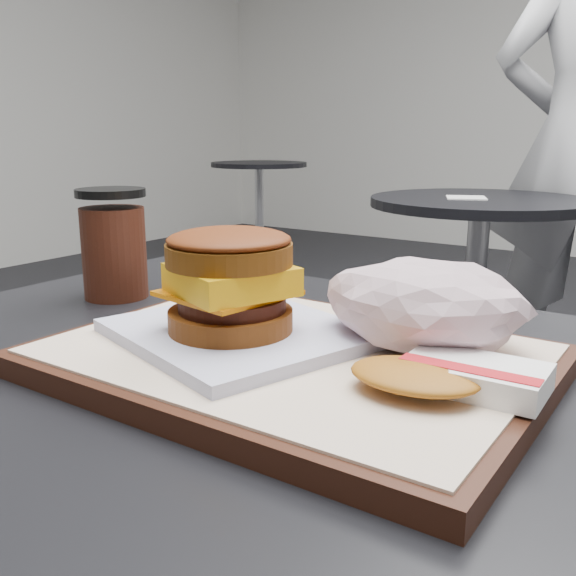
# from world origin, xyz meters

# --- Properties ---
(customer_table) EXTENTS (0.80, 0.60, 0.77)m
(customer_table) POSITION_xyz_m (0.00, 0.00, 0.58)
(customer_table) COLOR #A5A5AA
(customer_table) RESTS_ON ground
(serving_tray) EXTENTS (0.38, 0.28, 0.02)m
(serving_tray) POSITION_xyz_m (0.03, 0.00, 0.78)
(serving_tray) COLOR black
(serving_tray) RESTS_ON customer_table
(breakfast_sandwich) EXTENTS (0.23, 0.22, 0.09)m
(breakfast_sandwich) POSITION_xyz_m (-0.02, -0.01, 0.83)
(breakfast_sandwich) COLOR white
(breakfast_sandwich) RESTS_ON serving_tray
(hash_brown) EXTENTS (0.12, 0.09, 0.02)m
(hash_brown) POSITION_xyz_m (0.17, -0.01, 0.80)
(hash_brown) COLOR white
(hash_brown) RESTS_ON serving_tray
(crumpled_wrapper) EXTENTS (0.16, 0.12, 0.07)m
(crumpled_wrapper) POSITION_xyz_m (0.12, 0.06, 0.82)
(crumpled_wrapper) COLOR silver
(crumpled_wrapper) RESTS_ON serving_tray
(coffee_cup) EXTENTS (0.08, 0.08, 0.12)m
(coffee_cup) POSITION_xyz_m (-0.27, 0.08, 0.83)
(coffee_cup) COLOR #3A160D
(coffee_cup) RESTS_ON customer_table
(neighbor_table) EXTENTS (0.70, 0.70, 0.75)m
(neighbor_table) POSITION_xyz_m (-0.35, 1.65, 0.55)
(neighbor_table) COLOR black
(neighbor_table) RESTS_ON ground
(napkin) EXTENTS (0.16, 0.16, 0.00)m
(napkin) POSITION_xyz_m (-0.38, 1.61, 0.75)
(napkin) COLOR silver
(napkin) RESTS_ON neighbor_table
(bg_table_mid) EXTENTS (0.66, 0.66, 0.75)m
(bg_table_mid) POSITION_xyz_m (-2.40, 3.20, 0.56)
(bg_table_mid) COLOR black
(bg_table_mid) RESTS_ON ground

